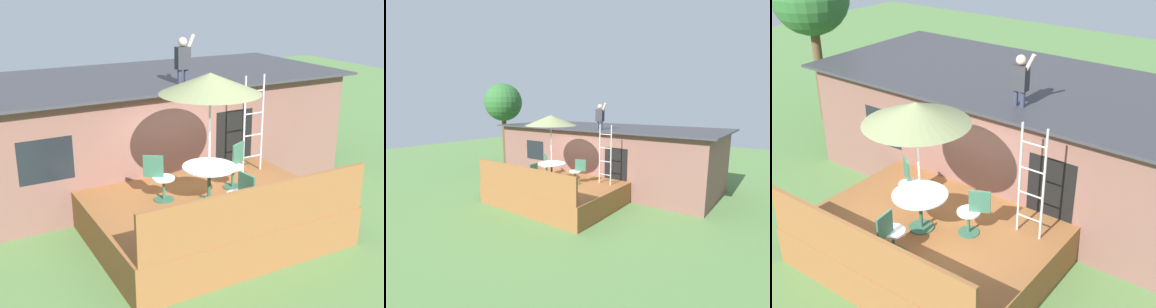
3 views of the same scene
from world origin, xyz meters
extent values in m
plane|color=#567F42|center=(0.00, 0.00, 0.00)|extent=(40.00, 40.00, 0.00)
cube|color=brown|center=(0.00, 3.60, 1.31)|extent=(10.00, 4.00, 2.62)
cube|color=#38383D|center=(0.00, 3.60, 2.65)|extent=(10.50, 4.50, 0.06)
cube|color=black|center=(-2.78, 1.61, 1.55)|extent=(1.10, 0.03, 0.90)
cube|color=black|center=(1.65, 1.61, 1.05)|extent=(1.00, 0.03, 2.00)
cube|color=brown|center=(0.00, 0.00, 0.40)|extent=(4.67, 3.65, 0.80)
cube|color=brown|center=(0.00, -1.78, 1.25)|extent=(4.57, 0.08, 0.90)
cylinder|color=#33664C|center=(-0.10, -0.20, 0.82)|extent=(0.48, 0.48, 0.03)
cylinder|color=#33664C|center=(-0.10, -0.20, 1.17)|extent=(0.07, 0.07, 0.71)
cylinder|color=silver|center=(-0.10, -0.20, 1.53)|extent=(1.04, 1.04, 0.03)
cylinder|color=silver|center=(-0.10, -0.20, 2.00)|extent=(0.04, 0.04, 2.40)
cone|color=#8C9360|center=(-0.10, -0.20, 3.15)|extent=(1.90, 1.90, 0.38)
cylinder|color=silver|center=(1.39, 0.82, 1.90)|extent=(0.04, 0.04, 2.20)
cylinder|color=silver|center=(1.87, 0.82, 1.90)|extent=(0.04, 0.04, 2.20)
cylinder|color=silver|center=(1.63, 0.82, 1.15)|extent=(0.48, 0.03, 0.03)
cylinder|color=silver|center=(1.63, 0.82, 1.65)|extent=(0.48, 0.03, 0.03)
cylinder|color=silver|center=(1.63, 0.82, 2.15)|extent=(0.48, 0.03, 0.03)
cylinder|color=silver|center=(1.63, 0.82, 2.65)|extent=(0.48, 0.03, 0.03)
cylinder|color=#33384C|center=(0.47, 2.13, 2.85)|extent=(0.10, 0.10, 0.34)
cylinder|color=#33384C|center=(0.63, 2.13, 2.85)|extent=(0.10, 0.10, 0.34)
cube|color=#333338|center=(0.55, 2.13, 3.27)|extent=(0.32, 0.20, 0.50)
sphere|color=beige|center=(0.55, 2.13, 3.63)|extent=(0.20, 0.20, 0.20)
cylinder|color=beige|center=(0.73, 2.13, 3.57)|extent=(0.26, 0.08, 0.44)
cylinder|color=#33664C|center=(-0.83, 0.31, 0.81)|extent=(0.40, 0.40, 0.02)
cylinder|color=#33664C|center=(-0.83, 0.31, 1.03)|extent=(0.06, 0.06, 0.44)
cylinder|color=silver|center=(-0.83, 0.31, 1.26)|extent=(0.44, 0.44, 0.04)
cube|color=#33664C|center=(-0.99, 0.43, 1.50)|extent=(0.35, 0.26, 0.44)
cylinder|color=#33664C|center=(0.71, 0.20, 0.81)|extent=(0.40, 0.40, 0.02)
cylinder|color=#33664C|center=(0.71, 0.20, 1.03)|extent=(0.06, 0.06, 0.44)
cylinder|color=silver|center=(0.71, 0.20, 1.26)|extent=(0.44, 0.44, 0.04)
cube|color=#33664C|center=(0.89, 0.29, 1.50)|extent=(0.38, 0.21, 0.44)
cylinder|color=#33664C|center=(0.01, -1.06, 0.81)|extent=(0.40, 0.40, 0.02)
cylinder|color=#33664C|center=(0.01, -1.06, 1.03)|extent=(0.06, 0.06, 0.44)
cylinder|color=silver|center=(0.01, -1.06, 1.26)|extent=(0.44, 0.44, 0.04)
cube|color=#33664C|center=(0.03, -1.26, 1.50)|extent=(0.09, 0.40, 0.44)
camera|label=1|loc=(-4.70, -7.93, 4.85)|focal=46.87mm
camera|label=2|loc=(6.98, -8.04, 3.74)|focal=26.71mm
camera|label=3|loc=(5.28, -6.19, 6.41)|focal=47.75mm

